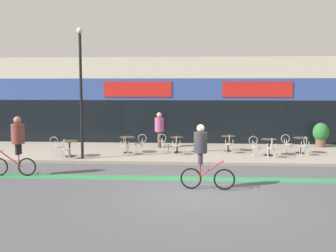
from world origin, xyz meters
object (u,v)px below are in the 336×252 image
cafe_chair_1_near (125,144)px  lamp_post (81,85)px  bistro_table_2 (177,142)px  cafe_chair_0_near (65,147)px  bistro_table_1 (127,141)px  cyclist_0 (17,141)px  cafe_chair_4_side (255,144)px  planter_pot (321,134)px  cafe_chair_4_near (271,147)px  bistro_table_4 (269,144)px  bistro_table_5 (301,142)px  cafe_chair_5_side (287,142)px  cyclist_2 (202,152)px  cafe_chair_5_near (305,145)px  cafe_chair_2_near (176,144)px  cafe_chair_2_side (164,142)px  cafe_chair_0_side (56,145)px  pedestrian_near_end (159,127)px  bistro_table_3 (228,140)px  bistro_table_0 (70,145)px  cafe_chair_3_near (229,143)px  cafe_chair_1_side (140,142)px

cafe_chair_1_near → lamp_post: lamp_post is taller
bistro_table_2 → cafe_chair_0_near: 5.19m
bistro_table_1 → cyclist_0: (-3.30, -4.55, 0.64)m
cafe_chair_4_side → planter_pot: planter_pot is taller
cafe_chair_4_near → cyclist_0: bearing=115.5°
bistro_table_4 → bistro_table_5: bistro_table_4 is taller
cafe_chair_4_side → cafe_chair_5_side: bearing=20.0°
cafe_chair_4_near → cafe_chair_5_side: (1.00, 1.33, 0.00)m
cyclist_2 → cafe_chair_5_near: bearing=54.1°
cafe_chair_4_near → cafe_chair_4_side: bearing=50.4°
cafe_chair_1_near → cafe_chair_5_near: 8.24m
cafe_chair_2_near → cafe_chair_2_side: (-0.62, 0.63, 0.00)m
cafe_chair_0_side → cafe_chair_0_near: bearing=-40.9°
pedestrian_near_end → cafe_chair_2_near: bearing=-76.9°
bistro_table_3 → cafe_chair_4_side: size_ratio=0.84×
bistro_table_2 → cafe_chair_0_side: 5.59m
cafe_chair_2_near → cafe_chair_4_near: same height
cafe_chair_0_side → cafe_chair_5_side: size_ratio=1.00×
cafe_chair_0_side → cafe_chair_4_side: 9.08m
bistro_table_3 → lamp_post: lamp_post is taller
bistro_table_2 → bistro_table_3: (2.48, 0.60, -0.00)m
bistro_table_1 → bistro_table_4: size_ratio=1.00×
cafe_chair_2_side → cafe_chair_1_near: bearing=-153.7°
bistro_table_0 → bistro_table_5: (10.66, 1.55, 0.02)m
bistro_table_5 → cafe_chair_2_side: bearing=-178.2°
bistro_table_0 → cafe_chair_5_near: bearing=5.0°
bistro_table_1 → pedestrian_near_end: 2.33m
cafe_chair_0_near → cafe_chair_2_near: (4.80, 1.35, 0.00)m
pedestrian_near_end → cyclist_0: bearing=-137.0°
cafe_chair_1_near → planter_pot: planter_pot is taller
bistro_table_3 → cafe_chair_2_side: (-3.10, -0.60, -0.02)m
bistro_table_5 → cyclist_0: (-11.53, -4.92, 0.65)m
cafe_chair_2_side → pedestrian_near_end: pedestrian_near_end is taller
cafe_chair_4_side → cafe_chair_0_side: bearing=-178.2°
lamp_post → pedestrian_near_end: bearing=47.2°
cafe_chair_0_side → cyclist_0: cyclist_0 is taller
cafe_chair_3_near → cafe_chair_4_near: same height
cafe_chair_0_near → cafe_chair_3_near: same height
bistro_table_1 → cafe_chair_1_near: 0.63m
bistro_table_2 → cafe_chair_5_near: (5.86, -0.42, -0.02)m
cafe_chair_3_near → cyclist_2: 6.32m
cafe_chair_1_side → cafe_chair_2_near: 1.81m
bistro_table_1 → cafe_chair_2_side: 1.75m
cyclist_2 → pedestrian_near_end: bearing=108.7°
bistro_table_5 → cafe_chair_3_near: cafe_chair_3_near is taller
cafe_chair_2_near → bistro_table_5: bearing=-81.4°
bistro_table_5 → cafe_chair_5_side: (-0.63, -0.00, -0.02)m
cafe_chair_0_side → cafe_chair_5_side: 10.77m
bistro_table_1 → cyclist_2: bearing=-60.2°
cafe_chair_2_side → cafe_chair_4_near: bearing=-11.1°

